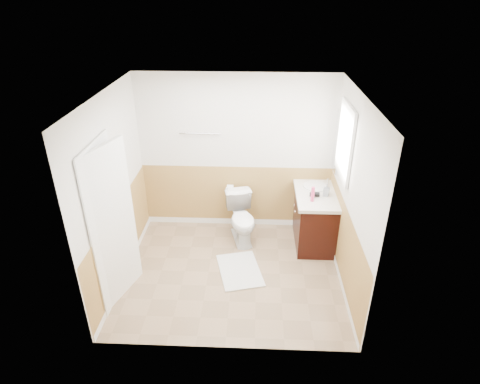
{
  "coord_description": "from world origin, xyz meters",
  "views": [
    {
      "loc": [
        0.3,
        -4.43,
        3.63
      ],
      "look_at": [
        0.1,
        0.25,
        1.15
      ],
      "focal_mm": 29.95,
      "sensor_mm": 36.0,
      "label": 1
    }
  ],
  "objects_px": {
    "lotion_bottle": "(313,194)",
    "soap_dispenser": "(326,190)",
    "vanity_cabinet": "(314,217)",
    "bath_mat": "(240,270)",
    "toilet": "(242,219)"
  },
  "relations": [
    {
      "from": "lotion_bottle",
      "to": "soap_dispenser",
      "type": "distance_m",
      "value": 0.28
    },
    {
      "from": "toilet",
      "to": "lotion_bottle",
      "type": "distance_m",
      "value": 1.2
    },
    {
      "from": "soap_dispenser",
      "to": "toilet",
      "type": "bearing_deg",
      "value": 176.2
    },
    {
      "from": "lotion_bottle",
      "to": "soap_dispenser",
      "type": "height_order",
      "value": "lotion_bottle"
    },
    {
      "from": "soap_dispenser",
      "to": "lotion_bottle",
      "type": "bearing_deg",
      "value": -141.5
    },
    {
      "from": "toilet",
      "to": "vanity_cabinet",
      "type": "height_order",
      "value": "vanity_cabinet"
    },
    {
      "from": "bath_mat",
      "to": "lotion_bottle",
      "type": "height_order",
      "value": "lotion_bottle"
    },
    {
      "from": "bath_mat",
      "to": "soap_dispenser",
      "type": "bearing_deg",
      "value": 30.41
    },
    {
      "from": "bath_mat",
      "to": "lotion_bottle",
      "type": "bearing_deg",
      "value": 28.44
    },
    {
      "from": "vanity_cabinet",
      "to": "bath_mat",
      "type": "bearing_deg",
      "value": -142.58
    },
    {
      "from": "toilet",
      "to": "bath_mat",
      "type": "distance_m",
      "value": 0.88
    },
    {
      "from": "bath_mat",
      "to": "vanity_cabinet",
      "type": "distance_m",
      "value": 1.45
    },
    {
      "from": "toilet",
      "to": "soap_dispenser",
      "type": "xyz_separation_m",
      "value": [
        1.23,
        -0.08,
        0.57
      ]
    },
    {
      "from": "bath_mat",
      "to": "vanity_cabinet",
      "type": "xyz_separation_m",
      "value": [
        1.11,
        0.85,
        0.39
      ]
    },
    {
      "from": "toilet",
      "to": "lotion_bottle",
      "type": "height_order",
      "value": "lotion_bottle"
    }
  ]
}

